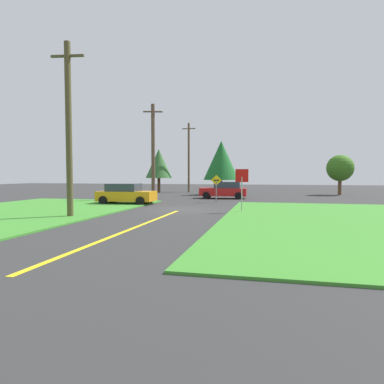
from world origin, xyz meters
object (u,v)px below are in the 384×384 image
Objects in this scene: utility_pole_mid at (153,151)px; oak_tree_right at (221,160)px; pine_tree_center at (159,164)px; car_approaching_junction at (224,190)px; stop_sign at (242,182)px; utility_pole_near at (69,129)px; utility_pole_far at (189,157)px; direction_sign at (216,185)px; parked_car_near_building at (126,194)px; oak_tree_left at (340,168)px.

utility_pole_mid is 1.42× the size of oak_tree_right.
car_approaching_junction is at bearing -44.04° from pine_tree_center.
oak_tree_right is (8.79, -3.45, 0.19)m from pine_tree_center.
oak_tree_right reaches higher than stop_sign.
utility_pole_near reaches higher than utility_pole_mid.
utility_pole_far is 1.61× the size of pine_tree_center.
utility_pole_near is 13.66m from direction_sign.
utility_pole_mid is at bearing -120.54° from oak_tree_right.
stop_sign reaches higher than direction_sign.
oak_tree_left is (18.91, 16.79, 2.27)m from parked_car_near_building.
stop_sign is 0.29× the size of utility_pole_far.
car_approaching_junction is 0.79× the size of pine_tree_center.
car_approaching_junction is 0.49× the size of utility_pole_near.
utility_pole_near is (-6.21, -16.30, 3.95)m from car_approaching_junction.
oak_tree_left is at bearing -129.27° from stop_sign.
parked_car_near_building is 0.78× the size of pine_tree_center.
utility_pole_near is at bearing -89.33° from utility_pole_mid.
oak_tree_left is at bearing -2.27° from pine_tree_center.
stop_sign is 18.45m from oak_tree_right.
utility_pole_near is 4.05× the size of direction_sign.
utility_pole_near is 1.01× the size of utility_pole_far.
utility_pole_mid is (-0.16, 13.70, -0.22)m from utility_pole_near.
direction_sign is at bearing 26.44° from parked_car_near_building.
stop_sign is 24.88m from pine_tree_center.
parked_car_near_building is at bearing 93.48° from utility_pole_near.
oak_tree_left is at bearing 10.87° from oak_tree_right.
parked_car_near_building is 19.53m from utility_pole_far.
stop_sign is at bearing -69.41° from direction_sign.
direction_sign reaches higher than parked_car_near_building.
utility_pole_near is 1.62× the size of pine_tree_center.
utility_pole_far reaches higher than pine_tree_center.
parked_car_near_building is 0.50× the size of utility_pole_mid.
parked_car_near_building is at bearing -91.40° from utility_pole_far.
direction_sign reaches higher than car_approaching_junction.
pine_tree_center is at bearing -46.12° from car_approaching_junction.
oak_tree_right is at bearing -21.40° from pine_tree_center.
car_approaching_junction is at bearing 69.14° from utility_pole_near.
parked_car_near_building is 25.39m from oak_tree_left.
utility_pole_mid is 12.78m from pine_tree_center.
utility_pole_near is 31.14m from oak_tree_left.
utility_pole_mid is at bearing 20.14° from car_approaching_junction.
parked_car_near_building is at bearing -79.56° from pine_tree_center.
direction_sign is at bearing -17.32° from utility_pole_mid.
parked_car_near_building is at bearing 48.01° from car_approaching_junction.
pine_tree_center is (-9.97, 9.64, 2.99)m from car_approaching_junction.
stop_sign is 12.07m from car_approaching_junction.
utility_pole_near reaches higher than stop_sign.
oak_tree_right is (5.07, -4.90, -0.76)m from utility_pole_far.
oak_tree_left reaches higher than stop_sign.
parked_car_near_building is 7.52m from direction_sign.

